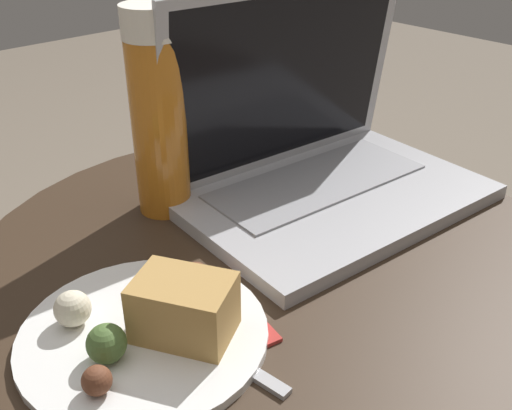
{
  "coord_description": "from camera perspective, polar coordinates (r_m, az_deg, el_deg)",
  "views": [
    {
      "loc": [
        -0.39,
        -0.4,
        0.87
      ],
      "look_at": [
        -0.03,
        0.0,
        0.57
      ],
      "focal_mm": 42.0,
      "sensor_mm": 36.0,
      "label": 1
    }
  ],
  "objects": [
    {
      "name": "beer_glass",
      "position": [
        0.72,
        -9.3,
        8.56
      ],
      "size": [
        0.07,
        0.07,
        0.25
      ],
      "color": "#C6701E",
      "rests_on": "table"
    },
    {
      "name": "snack_plate",
      "position": [
        0.56,
        -9.83,
        -11.13
      ],
      "size": [
        0.23,
        0.23,
        0.07
      ],
      "color": "white",
      "rests_on": "table"
    },
    {
      "name": "table",
      "position": [
        0.75,
        1.55,
        -12.33
      ],
      "size": [
        0.68,
        0.68,
        0.5
      ],
      "color": "#515156",
      "rests_on": "ground_plane"
    },
    {
      "name": "napkin",
      "position": [
        0.57,
        -8.44,
        -12.14
      ],
      "size": [
        0.19,
        0.15,
        0.0
      ],
      "color": "#B7332D",
      "rests_on": "table"
    },
    {
      "name": "fork",
      "position": [
        0.56,
        -6.07,
        -12.23
      ],
      "size": [
        0.04,
        0.19,
        0.0
      ],
      "color": "#B2B2B7",
      "rests_on": "table"
    },
    {
      "name": "laptop",
      "position": [
        0.77,
        5.94,
        4.52
      ],
      "size": [
        0.4,
        0.28,
        0.26
      ],
      "color": "#B2B2B7",
      "rests_on": "table"
    }
  ]
}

